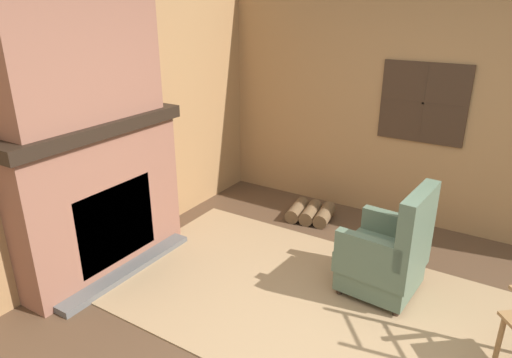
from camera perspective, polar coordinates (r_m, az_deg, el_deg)
name	(u,v)px	position (r m, az deg, el deg)	size (l,w,h in m)	color
wood_panel_wall_left	(77,125)	(4.22, -21.42, 6.31)	(0.06, 5.48, 2.67)	#9E7247
wood_panel_wall_back	(440,105)	(5.05, 21.98, 8.56)	(5.48, 0.09, 2.67)	#9E7247
fireplace_hearth	(103,199)	(4.26, -18.59, -2.36)	(0.53, 1.71, 1.39)	brown
chimney_breast	(81,43)	(3.96, -21.05, 15.63)	(0.29, 1.42, 1.26)	brown
area_rug	(319,303)	(3.93, 7.82, -15.10)	(3.67, 2.00, 0.01)	#997A56
armchair	(388,255)	(3.98, 16.12, -9.15)	(0.66, 0.66, 0.99)	#516651
firewood_stack	(311,213)	(5.23, 6.85, -4.18)	(0.54, 0.50, 0.16)	brown
oil_lamp_vase	(15,125)	(3.72, -27.92, 5.94)	(0.12, 0.12, 0.28)	silver
storage_case	(122,105)	(4.29, -16.46, 8.92)	(0.14, 0.21, 0.14)	brown
decorative_plate_on_mantel	(81,106)	(4.04, -20.99, 8.52)	(0.07, 0.26, 0.26)	#336093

